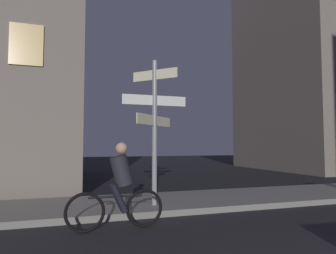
{
  "coord_description": "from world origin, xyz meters",
  "views": [
    {
      "loc": [
        -3.35,
        -1.22,
        1.56
      ],
      "look_at": [
        -1.22,
        5.31,
        1.97
      ],
      "focal_mm": 32.24,
      "sensor_mm": 36.0,
      "label": 1
    }
  ],
  "objects": [
    {
      "name": "cyclist",
      "position": [
        -2.47,
        4.44,
        0.75
      ],
      "size": [
        1.82,
        0.34,
        1.61
      ],
      "color": "black",
      "rests_on": "ground_plane"
    },
    {
      "name": "sidewalk_kerb",
      "position": [
        0.0,
        6.33,
        0.07
      ],
      "size": [
        40.0,
        2.51,
        0.14
      ],
      "primitive_type": "cube",
      "color": "gray",
      "rests_on": "ground_plane"
    },
    {
      "name": "building_right_block",
      "position": [
        13.25,
        14.68,
        7.6
      ],
      "size": [
        9.62,
        8.65,
        15.2
      ],
      "color": "slate",
      "rests_on": "ground_plane"
    },
    {
      "name": "signpost",
      "position": [
        -1.41,
        5.77,
        2.17
      ],
      "size": [
        1.59,
        1.14,
        3.48
      ],
      "color": "gray",
      "rests_on": "sidewalk_kerb"
    }
  ]
}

